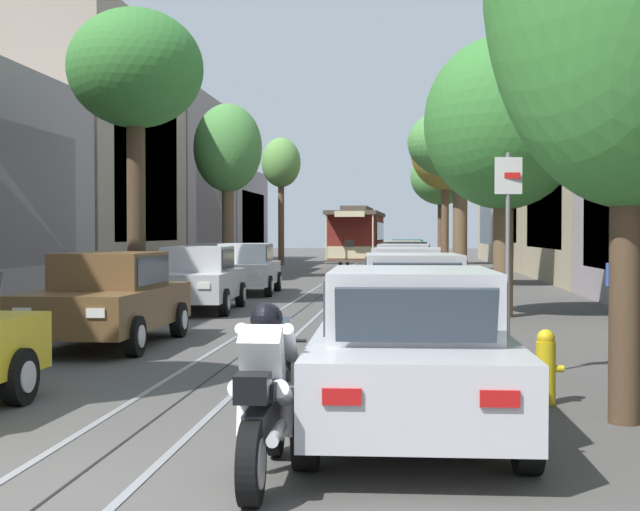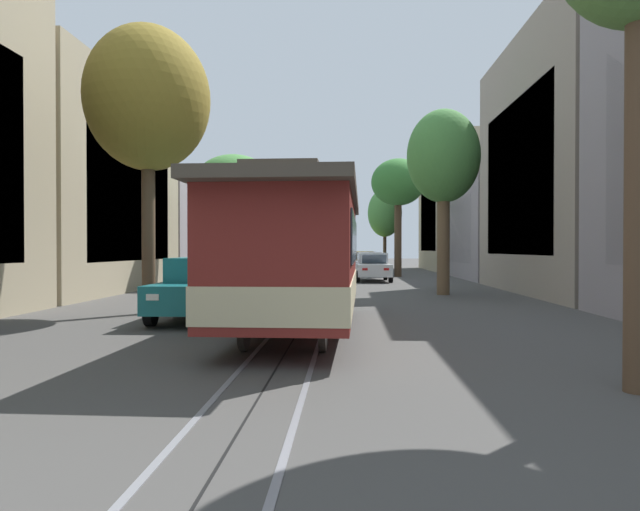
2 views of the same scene
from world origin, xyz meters
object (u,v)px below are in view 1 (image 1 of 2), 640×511
object	(u,v)px
parked_car_brown_second_left	(109,298)
street_tree_kerb_right_far	(441,178)
parked_car_silver_near_right	(411,351)
street_tree_kerb_right_second	(504,124)
parked_car_silver_mid_right	(408,282)
motorcycle_with_rider	(265,396)
street_tree_kerb_left_second	(135,73)
street_tree_kerb_right_fourth	(445,150)
street_tree_kerb_left_fourth	(281,165)
parked_car_white_fourth_left	(246,268)
parked_car_silver_second_right	(412,302)
parked_car_teal_far_right	(407,255)
street_tree_kerb_right_mid	(460,145)
street_tree_kerb_left_mid	(228,151)
pedestrian_on_left_pavement	(619,281)
fire_hydrant	(546,366)
street_sign_post	(508,240)
cable_car_trolley	(357,238)
parked_car_beige_sixth_right	(403,259)
parked_car_silver_mid_left	(197,278)
parked_car_silver_fourth_right	(404,270)
parked_car_black_fifth_right	(406,264)

from	to	relation	value
parked_car_brown_second_left	street_tree_kerb_right_far	size ratio (longest dim) A/B	0.63
parked_car_silver_near_right	street_tree_kerb_right_second	size ratio (longest dim) A/B	0.69
parked_car_silver_mid_right	motorcycle_with_rider	world-z (taller)	parked_car_silver_mid_right
street_tree_kerb_left_second	parked_car_silver_mid_right	bearing A→B (deg)	-17.82
street_tree_kerb_right_second	street_tree_kerb_right_fourth	bearing A→B (deg)	90.74
street_tree_kerb_left_fourth	street_tree_kerb_right_far	bearing A→B (deg)	11.07
parked_car_brown_second_left	parked_car_white_fourth_left	size ratio (longest dim) A/B	0.99
parked_car_silver_second_right	parked_car_teal_far_right	world-z (taller)	same
street_tree_kerb_right_mid	street_tree_kerb_left_mid	bearing A→B (deg)	151.72
parked_car_brown_second_left	parked_car_white_fourth_left	bearing A→B (deg)	89.89
street_tree_kerb_left_fourth	street_tree_kerb_left_second	bearing A→B (deg)	-89.23
parked_car_silver_near_right	street_tree_kerb_right_mid	world-z (taller)	street_tree_kerb_right_mid
pedestrian_on_left_pavement	street_tree_kerb_left_fourth	bearing A→B (deg)	109.80
fire_hydrant	street_sign_post	bearing A→B (deg)	97.58
parked_car_silver_mid_right	pedestrian_on_left_pavement	size ratio (longest dim) A/B	2.81
street_tree_kerb_left_mid	cable_car_trolley	distance (m)	12.32
street_tree_kerb_right_second	street_sign_post	xyz separation A→B (m)	(-0.87, -8.86, -2.55)
street_tree_kerb_left_second	motorcycle_with_rider	bearing A→B (deg)	-69.78
street_tree_kerb_left_fourth	motorcycle_with_rider	xyz separation A→B (m)	(6.22, -45.87, -5.26)
parked_car_beige_sixth_right	street_tree_kerb_left_mid	world-z (taller)	street_tree_kerb_left_mid
parked_car_beige_sixth_right	street_sign_post	distance (m)	27.13
parked_car_silver_mid_right	cable_car_trolley	size ratio (longest dim) A/B	0.48
parked_car_teal_far_right	street_tree_kerb_left_mid	bearing A→B (deg)	-132.11
parked_car_white_fourth_left	street_tree_kerb_left_second	size ratio (longest dim) A/B	0.58
parked_car_silver_mid_left	street_tree_kerb_right_mid	bearing A→B (deg)	56.44
street_sign_post	street_tree_kerb_right_second	bearing A→B (deg)	84.37
street_tree_kerb_right_mid	cable_car_trolley	xyz separation A→B (m)	(-4.47, 15.72, -3.35)
parked_car_silver_fourth_right	street_tree_kerb_right_fourth	bearing A→B (deg)	83.60
cable_car_trolley	parked_car_silver_fourth_right	bearing A→B (deg)	-83.10
parked_car_silver_near_right	parked_car_beige_sixth_right	distance (m)	30.53
parked_car_silver_mid_left	parked_car_silver_mid_right	bearing A→B (deg)	-14.04
street_tree_kerb_left_fourth	pedestrian_on_left_pavement	distance (m)	35.36
street_tree_kerb_right_second	street_tree_kerb_left_second	bearing A→B (deg)	168.53
parked_car_silver_second_right	street_tree_kerb_right_fourth	size ratio (longest dim) A/B	0.55
street_tree_kerb_right_far	parked_car_black_fifth_right	bearing A→B (deg)	-95.50
parked_car_silver_mid_left	fire_hydrant	xyz separation A→B (m)	(6.65, -11.49, -0.38)
motorcycle_with_rider	fire_hydrant	size ratio (longest dim) A/B	2.37
parked_car_silver_near_right	street_tree_kerb_right_mid	size ratio (longest dim) A/B	0.69
parked_car_silver_mid_right	street_tree_kerb_right_fourth	world-z (taller)	street_tree_kerb_right_fourth
cable_car_trolley	street_sign_post	size ratio (longest dim) A/B	3.10
parked_car_white_fourth_left	parked_car_silver_fourth_right	distance (m)	5.06
pedestrian_on_left_pavement	parked_car_silver_mid_right	bearing A→B (deg)	172.25
street_sign_post	parked_car_teal_far_right	bearing A→B (deg)	92.12
parked_car_teal_far_right	fire_hydrant	size ratio (longest dim) A/B	5.20
parked_car_white_fourth_left	parked_car_silver_mid_right	world-z (taller)	same
street_tree_kerb_right_mid	pedestrian_on_left_pavement	distance (m)	13.37
parked_car_beige_sixth_right	pedestrian_on_left_pavement	world-z (taller)	parked_car_beige_sixth_right
parked_car_silver_mid_left	parked_car_silver_fourth_right	size ratio (longest dim) A/B	1.00
street_tree_kerb_left_second	street_tree_kerb_right_far	xyz separation A→B (m)	(9.02, 31.93, -0.83)
parked_car_silver_fourth_right	parked_car_black_fifth_right	bearing A→B (deg)	89.48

